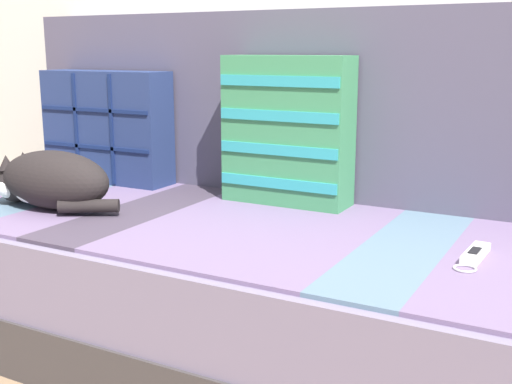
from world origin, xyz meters
TOP-DOWN VIEW (x-y plane):
  - ground_plane at (0.00, 0.00)m, footprint 14.00×14.00m
  - couch at (0.00, 0.10)m, footprint 2.04×0.90m
  - sofa_backrest at (0.00, 0.48)m, footprint 2.00×0.14m
  - throw_pillow_quilted at (-0.65, 0.33)m, footprint 0.48×0.14m
  - throw_pillow_striped at (0.04, 0.33)m, footprint 0.38×0.14m
  - sleeping_cat at (-0.54, -0.05)m, footprint 0.44×0.19m
  - game_remote_far at (0.64, 0.05)m, footprint 0.05×0.19m

SIDE VIEW (x-z plane):
  - ground_plane at x=0.00m, z-range 0.00..0.00m
  - couch at x=0.00m, z-range 0.00..0.37m
  - game_remote_far at x=0.64m, z-range 0.37..0.39m
  - sleeping_cat at x=-0.54m, z-range 0.37..0.54m
  - throw_pillow_quilted at x=-0.65m, z-range 0.37..0.75m
  - throw_pillow_striped at x=0.04m, z-range 0.37..0.81m
  - sofa_backrest at x=0.00m, z-range 0.37..0.94m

